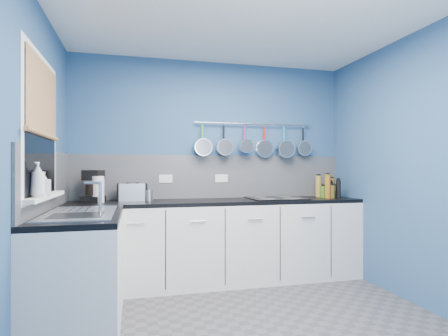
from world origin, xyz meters
name	(u,v)px	position (x,y,z in m)	size (l,w,h in m)	color
floor	(254,331)	(0.00, 0.00, -0.01)	(3.20, 3.00, 0.02)	#47474C
ceiling	(254,5)	(0.00, 0.00, 2.51)	(3.20, 3.00, 0.02)	white
wall_back	(212,168)	(0.00, 1.51, 1.25)	(3.20, 0.02, 2.50)	#2B4F7A
wall_front	(386,167)	(0.00, -1.51, 1.25)	(3.20, 0.02, 2.50)	#2B4F7A
wall_left	(24,168)	(-1.61, 0.00, 1.25)	(0.02, 3.00, 2.50)	#2B4F7A
wall_right	(427,168)	(1.61, 0.00, 1.25)	(0.02, 3.00, 2.50)	#2B4F7A
backsplash_back	(213,177)	(0.00, 1.49, 1.15)	(3.20, 0.02, 0.50)	slate
backsplash_left	(49,180)	(-1.59, 0.60, 1.15)	(0.02, 1.80, 0.50)	slate
cabinet_run_back	(218,243)	(0.00, 1.20, 0.43)	(3.20, 0.60, 0.86)	silver
worktop_back	(218,202)	(0.00, 1.20, 0.88)	(3.20, 0.60, 0.04)	black
cabinet_run_left	(80,275)	(-1.30, 0.30, 0.43)	(0.60, 1.20, 0.86)	silver
worktop_left	(80,216)	(-1.30, 0.30, 0.88)	(0.60, 1.20, 0.04)	black
window_frame	(41,128)	(-1.58, 0.30, 1.55)	(0.01, 1.00, 1.10)	white
window_glass	(42,128)	(-1.57, 0.30, 1.55)	(0.01, 0.90, 1.00)	black
bamboo_blind	(43,98)	(-1.56, 0.30, 1.77)	(0.01, 0.90, 0.55)	#AF7855
window_sill	(45,196)	(-1.55, 0.30, 1.04)	(0.10, 0.98, 0.03)	white
sink_unit	(80,213)	(-1.30, 0.30, 0.90)	(0.50, 0.95, 0.01)	silver
mixer_tap	(100,198)	(-1.14, 0.12, 1.03)	(0.12, 0.08, 0.26)	silver
socket_left	(166,179)	(-0.55, 1.48, 1.13)	(0.15, 0.01, 0.09)	white
socket_right	(221,178)	(0.10, 1.48, 1.13)	(0.15, 0.01, 0.09)	white
pot_rail	(254,124)	(0.50, 1.45, 1.78)	(0.02, 0.02, 1.45)	silver
soap_bottle_a	(38,180)	(-1.53, 0.01, 1.17)	(0.09, 0.09, 0.24)	white
soap_bottle_b	(44,184)	(-1.53, 0.18, 1.14)	(0.08, 0.08, 0.17)	white
paper_towel	(98,189)	(-1.25, 1.21, 1.03)	(0.12, 0.12, 0.27)	white
coffee_maker	(93,186)	(-1.31, 1.27, 1.06)	(0.18, 0.21, 0.33)	black
toaster	(132,192)	(-0.92, 1.32, 0.99)	(0.29, 0.17, 0.19)	silver
canister	(149,195)	(-0.75, 1.26, 0.96)	(0.08, 0.08, 0.12)	silver
hob	(276,198)	(0.67, 1.19, 0.91)	(0.61, 0.53, 0.01)	black
pan_0	(202,139)	(-0.13, 1.44, 1.58)	(0.20, 0.11, 0.39)	silver
pan_1	(224,139)	(0.12, 1.44, 1.59)	(0.20, 0.11, 0.39)	silver
pan_2	(244,138)	(0.37, 1.44, 1.60)	(0.16, 0.12, 0.35)	silver
pan_3	(265,141)	(0.63, 1.44, 1.58)	(0.21, 0.05, 0.40)	silver
pan_4	(284,141)	(0.88, 1.44, 1.58)	(0.22, 0.11, 0.41)	silver
pan_5	(303,141)	(1.14, 1.44, 1.59)	(0.19, 0.08, 0.38)	silver
condiment_0	(332,187)	(1.46, 1.32, 1.01)	(0.06, 0.06, 0.23)	brown
condiment_1	(326,193)	(1.38, 1.30, 0.95)	(0.06, 0.06, 0.11)	#4C190C
condiment_2	(318,186)	(1.28, 1.32, 1.03)	(0.07, 0.07, 0.26)	olive
condiment_3	(335,191)	(1.45, 1.24, 0.97)	(0.07, 0.07, 0.14)	#265919
condiment_4	(331,190)	(1.37, 1.20, 1.00)	(0.05, 0.05, 0.19)	black
condiment_5	(323,192)	(1.29, 1.23, 0.97)	(0.06, 0.06, 0.14)	#3F721E
condiment_6	(338,189)	(1.43, 1.13, 1.01)	(0.06, 0.06, 0.21)	black
condiment_7	(332,192)	(1.35, 1.13, 0.98)	(0.07, 0.07, 0.15)	brown
condiment_8	(328,186)	(1.29, 1.12, 1.04)	(0.07, 0.07, 0.28)	#8C5914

